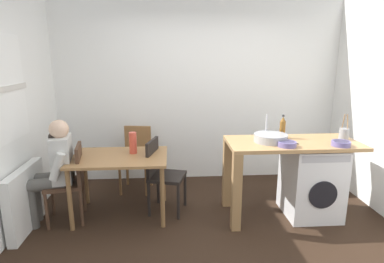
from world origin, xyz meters
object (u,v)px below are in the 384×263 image
(bottle_tall_green, at_px, (283,128))
(chair_opposite, at_px, (161,172))
(chair_person_seat, at_px, (71,179))
(seated_person, at_px, (54,166))
(utensil_crock, at_px, (344,134))
(washing_machine, at_px, (311,181))
(mixing_bowl, at_px, (287,144))
(colander, at_px, (341,143))
(chair_spare_by_wall, at_px, (137,155))
(dining_table, at_px, (120,164))
(vase, at_px, (133,143))

(bottle_tall_green, bearing_deg, chair_opposite, 177.98)
(chair_person_seat, bearing_deg, seated_person, 90.00)
(seated_person, bearing_deg, utensil_crock, -99.74)
(washing_machine, height_order, mixing_bowl, mixing_bowl)
(colander, bearing_deg, chair_spare_by_wall, 154.04)
(chair_person_seat, distance_m, utensil_crock, 3.21)
(chair_spare_by_wall, bearing_deg, colander, 161.92)
(dining_table, bearing_deg, utensil_crock, -2.09)
(bottle_tall_green, bearing_deg, dining_table, -179.45)
(chair_person_seat, xyz_separation_m, bottle_tall_green, (2.48, 0.11, 0.54))
(mixing_bowl, bearing_deg, utensil_crock, 17.87)
(bottle_tall_green, bearing_deg, chair_spare_by_wall, 157.47)
(dining_table, distance_m, chair_spare_by_wall, 0.79)
(chair_opposite, xyz_separation_m, colander, (1.97, -0.44, 0.44))
(bottle_tall_green, bearing_deg, washing_machine, -26.62)
(dining_table, height_order, seated_person, seated_person)
(chair_opposite, height_order, bottle_tall_green, bottle_tall_green)
(utensil_crock, bearing_deg, dining_table, 177.91)
(washing_machine, bearing_deg, utensil_crock, 8.10)
(utensil_crock, bearing_deg, colander, -123.70)
(vase, bearing_deg, chair_spare_by_wall, 93.38)
(seated_person, height_order, washing_machine, seated_person)
(seated_person, bearing_deg, bottle_tall_green, -97.17)
(chair_opposite, distance_m, seated_person, 1.21)
(bottle_tall_green, height_order, mixing_bowl, bottle_tall_green)
(colander, bearing_deg, chair_person_seat, 174.68)
(chair_spare_by_wall, bearing_deg, washing_machine, 164.70)
(chair_person_seat, height_order, seated_person, seated_person)
(washing_machine, bearing_deg, dining_table, 176.25)
(seated_person, relative_size, mixing_bowl, 5.91)
(chair_person_seat, bearing_deg, chair_spare_by_wall, -47.42)
(dining_table, bearing_deg, mixing_bowl, -10.56)
(chair_spare_by_wall, height_order, colander, colander)
(utensil_crock, relative_size, colander, 1.50)
(chair_opposite, height_order, seated_person, seated_person)
(chair_person_seat, bearing_deg, mixing_bowl, -106.22)
(seated_person, xyz_separation_m, utensil_crock, (3.34, 0.02, 0.32))
(seated_person, bearing_deg, vase, -85.95)
(chair_opposite, bearing_deg, chair_person_seat, -65.86)
(chair_person_seat, distance_m, chair_spare_by_wall, 1.08)
(bottle_tall_green, bearing_deg, mixing_bowl, -101.62)
(chair_spare_by_wall, distance_m, washing_machine, 2.34)
(dining_table, xyz_separation_m, seated_person, (-0.71, -0.12, 0.03))
(seated_person, bearing_deg, mixing_bowl, -105.22)
(dining_table, relative_size, chair_opposite, 1.22)
(colander, bearing_deg, chair_opposite, 167.54)
(seated_person, xyz_separation_m, mixing_bowl, (2.56, -0.23, 0.28))
(vase, bearing_deg, utensil_crock, -4.52)
(bottle_tall_green, distance_m, utensil_crock, 0.71)
(mixing_bowl, height_order, utensil_crock, utensil_crock)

